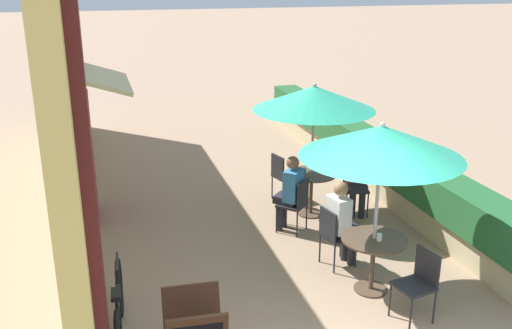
{
  "coord_description": "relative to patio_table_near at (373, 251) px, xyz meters",
  "views": [
    {
      "loc": [
        -2.25,
        -4.26,
        3.94
      ],
      "look_at": [
        0.15,
        4.07,
        1.0
      ],
      "focal_mm": 40.0,
      "sensor_mm": 36.0,
      "label": 1
    }
  ],
  "objects": [
    {
      "name": "planter_hedge",
      "position": [
        1.75,
        3.86,
        -0.02
      ],
      "size": [
        0.6,
        10.11,
        1.01
      ],
      "color": "tan",
      "rests_on": "ground_plane"
    },
    {
      "name": "bicycle_leaning",
      "position": [
        -3.2,
        -0.22,
        -0.18
      ],
      "size": [
        0.17,
        1.83,
        0.81
      ],
      "rotation": [
        0.0,
        0.0,
        -0.06
      ],
      "color": "black",
      "rests_on": "ground_plane"
    },
    {
      "name": "coffee_cup_near",
      "position": [
        0.03,
        -0.07,
        0.23
      ],
      "size": [
        0.07,
        0.07,
        0.09
      ],
      "color": "white",
      "rests_on": "patio_table_near"
    },
    {
      "name": "cafe_chair_mid_left",
      "position": [
        -0.34,
        1.93,
        -0.04
      ],
      "size": [
        0.57,
        0.57,
        0.87
      ],
      "rotation": [
        0.0,
        0.0,
        7.07
      ],
      "color": "#232328",
      "rests_on": "ground_plane"
    },
    {
      "name": "patio_table_near",
      "position": [
        0.0,
        0.0,
        0.0
      ],
      "size": [
        0.84,
        0.84,
        0.74
      ],
      "color": "brown",
      "rests_on": "ground_plane"
    },
    {
      "name": "cafe_chair_mid_right",
      "position": [
        0.89,
        2.4,
        -0.04
      ],
      "size": [
        0.49,
        0.49,
        0.87
      ],
      "rotation": [
        0.0,
        0.0,
        9.16
      ],
      "color": "#232328",
      "rests_on": "ground_plane"
    },
    {
      "name": "seated_patron_mid_left",
      "position": [
        -0.42,
        2.01,
        0.13
      ],
      "size": [
        0.51,
        0.51,
        1.25
      ],
      "rotation": [
        0.0,
        0.0,
        7.07
      ],
      "color": "#23232D",
      "rests_on": "ground_plane"
    },
    {
      "name": "seated_patron_near_left",
      "position": [
        -0.11,
        0.75,
        0.13
      ],
      "size": [
        0.45,
        0.39,
        1.25
      ],
      "rotation": [
        0.0,
        0.0,
        4.91
      ],
      "color": "#23232D",
      "rests_on": "ground_plane"
    },
    {
      "name": "cafe_chair_near_left",
      "position": [
        -0.22,
        0.73,
        -0.04
      ],
      "size": [
        0.47,
        0.47,
        0.87
      ],
      "rotation": [
        0.0,
        0.0,
        4.91
      ],
      "color": "#232328",
      "rests_on": "ground_plane"
    },
    {
      "name": "coffee_cup_mid",
      "position": [
        -0.0,
        2.51,
        0.23
      ],
      "size": [
        0.07,
        0.07,
        0.09
      ],
      "color": "teal",
      "rests_on": "patio_table_mid"
    },
    {
      "name": "patio_umbrella_near",
      "position": [
        -0.0,
        0.0,
        1.46
      ],
      "size": [
        1.99,
        1.99,
        2.26
      ],
      "color": "#B7B7BC",
      "rests_on": "ground_plane"
    },
    {
      "name": "patio_umbrella_mid",
      "position": [
        0.14,
        2.52,
        1.46
      ],
      "size": [
        1.99,
        1.99,
        2.26
      ],
      "color": "#B7B7BC",
      "rests_on": "ground_plane"
    },
    {
      "name": "seated_patron_mid_right",
      "position": [
        0.86,
        2.29,
        0.13
      ],
      "size": [
        0.41,
        0.47,
        1.25
      ],
      "rotation": [
        0.0,
        0.0,
        9.16
      ],
      "color": "#23232D",
      "rests_on": "ground_plane"
    },
    {
      "name": "patio_table_mid",
      "position": [
        0.14,
        2.52,
        0.0
      ],
      "size": [
        0.84,
        0.84,
        0.74
      ],
      "color": "brown",
      "rests_on": "ground_plane"
    },
    {
      "name": "cafe_chair_mid_back",
      "position": [
        -0.13,
        3.23,
        -0.04
      ],
      "size": [
        0.49,
        0.49,
        0.87
      ],
      "rotation": [
        0.0,
        0.0,
        11.26
      ],
      "color": "#232328",
      "rests_on": "ground_plane"
    },
    {
      "name": "cafe_chair_near_right",
      "position": [
        0.22,
        -0.73,
        -0.04
      ],
      "size": [
        0.47,
        0.47,
        0.87
      ],
      "rotation": [
        0.0,
        0.0,
        8.05
      ],
      "color": "#232328",
      "rests_on": "ground_plane"
    },
    {
      "name": "cafe_facade_wall",
      "position": [
        -3.54,
        3.83,
        1.53
      ],
      "size": [
        0.98,
        11.11,
        4.2
      ],
      "color": "#E0CC6B",
      "rests_on": "ground_plane"
    }
  ]
}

